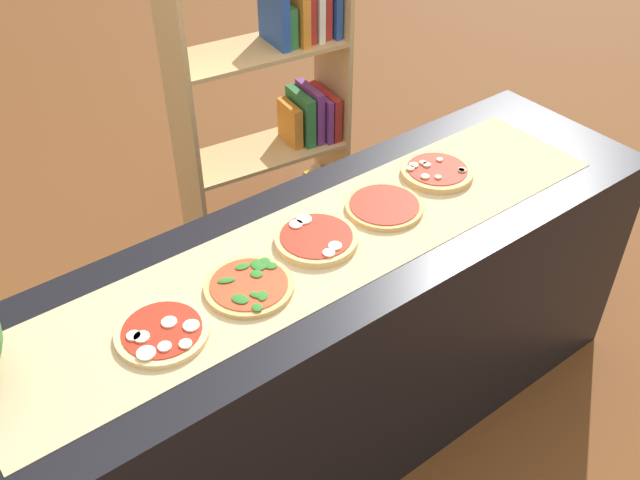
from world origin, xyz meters
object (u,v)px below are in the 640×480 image
pizza_spinach_1 (249,286)px  pizza_plain_3 (384,206)px  pizza_mushroom_4 (437,172)px  pizza_mozzarella_0 (162,332)px  bookshelf (281,97)px  pizza_mozzarella_2 (316,238)px

pizza_spinach_1 → pizza_plain_3: 0.53m
pizza_spinach_1 → pizza_mushroom_4: (0.80, 0.09, 0.00)m
pizza_mozzarella_0 → pizza_mushroom_4: pizza_mushroom_4 is taller
bookshelf → pizza_mushroom_4: bearing=-93.5°
bookshelf → pizza_plain_3: bearing=-107.5°
pizza_mozzarella_0 → bookshelf: bearing=44.4°
pizza_plain_3 → pizza_mozzarella_2: bearing=-179.5°
pizza_mushroom_4 → bookshelf: (0.06, 1.00, -0.16)m
pizza_spinach_1 → pizza_mushroom_4: size_ratio=1.02×
pizza_mozzarella_2 → pizza_mushroom_4: bearing=4.5°
pizza_mozzarella_0 → pizza_mozzarella_2: pizza_mozzarella_2 is taller
bookshelf → pizza_mozzarella_0: bearing=-135.6°
pizza_mozzarella_2 → pizza_mushroom_4: 0.53m
pizza_mozzarella_0 → pizza_mushroom_4: 1.07m
pizza_spinach_1 → bookshelf: (0.86, 1.09, -0.16)m
pizza_mozzarella_2 → pizza_spinach_1: bearing=-169.2°
pizza_plain_3 → pizza_mushroom_4: pizza_mushroom_4 is taller
pizza_spinach_1 → pizza_plain_3: pizza_spinach_1 is taller
pizza_mushroom_4 → pizza_mozzarella_0: bearing=-174.4°
pizza_plain_3 → pizza_mushroom_4: bearing=8.4°
pizza_mushroom_4 → bookshelf: size_ratio=0.16×
pizza_plain_3 → pizza_spinach_1: bearing=-174.3°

